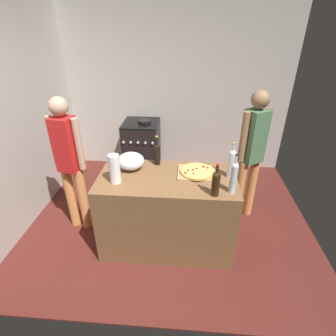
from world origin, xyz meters
TOP-DOWN VIEW (x-y plane):
  - ground_plane at (0.00, 1.33)m, footprint 3.83×3.26m
  - kitchen_wall_rear at (0.00, 2.71)m, footprint 3.83×0.10m
  - kitchen_wall_left at (-1.67, 1.33)m, footprint 0.10×3.26m
  - counter at (0.15, 0.71)m, footprint 1.42×0.73m
  - cutting_board at (0.45, 0.80)m, footprint 0.40×0.32m
  - pizza at (0.45, 0.80)m, footprint 0.35×0.35m
  - mixing_bowl at (-0.26, 0.86)m, footprint 0.29×0.29m
  - paper_towel_roll at (-0.35, 0.58)m, footprint 0.11×0.11m
  - wine_bottle_amber at (0.78, 0.77)m, footprint 0.07×0.07m
  - wine_bottle_clear at (0.77, 0.49)m, footprint 0.07×0.07m
  - wine_bottle_green at (0.01, 0.99)m, footprint 0.07×0.07m
  - wine_bottle_dark at (0.60, 0.43)m, footprint 0.08×0.08m
  - stove at (-0.40, 2.31)m, footprint 0.55×0.61m
  - person_in_stripes at (-0.96, 0.92)m, footprint 0.38×0.24m
  - person_in_red at (1.09, 1.28)m, footprint 0.34×0.29m

SIDE VIEW (x-z plane):
  - ground_plane at x=0.00m, z-range -0.02..0.00m
  - counter at x=0.15m, z-range 0.00..0.88m
  - stove at x=-0.40m, z-range -0.02..0.92m
  - cutting_board at x=0.45m, z-range 0.88..0.90m
  - pizza at x=0.45m, z-range 0.90..0.93m
  - person_in_stripes at x=-0.96m, z-range 0.12..1.75m
  - person_in_red at x=1.09m, z-range 0.13..1.78m
  - mixing_bowl at x=-0.26m, z-range 0.88..1.06m
  - wine_bottle_dark at x=0.60m, z-range 0.86..1.18m
  - wine_bottle_green at x=0.01m, z-range 0.85..1.19m
  - paper_towel_roll at x=-0.35m, z-range 0.88..1.18m
  - wine_bottle_amber at x=0.78m, z-range 0.86..1.24m
  - wine_bottle_clear at x=0.77m, z-range 0.86..1.25m
  - kitchen_wall_rear at x=0.00m, z-range 0.00..2.60m
  - kitchen_wall_left at x=-1.67m, z-range 0.00..2.60m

